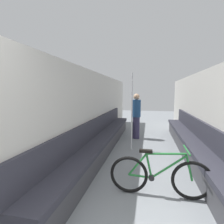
% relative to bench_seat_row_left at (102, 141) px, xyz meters
% --- Properties ---
extents(wall_left, '(0.10, 10.54, 2.16)m').
position_rel_bench_seat_row_left_xyz_m(wall_left, '(-0.26, -0.21, 0.77)').
color(wall_left, beige).
rests_on(wall_left, ground).
extents(wall_right, '(0.10, 10.54, 2.16)m').
position_rel_bench_seat_row_left_xyz_m(wall_right, '(2.55, -0.21, 0.77)').
color(wall_right, beige).
rests_on(wall_right, ground).
extents(bench_seat_row_left, '(0.47, 6.31, 0.93)m').
position_rel_bench_seat_row_left_xyz_m(bench_seat_row_left, '(0.00, 0.00, 0.00)').
color(bench_seat_row_left, '#3D3D42').
rests_on(bench_seat_row_left, ground).
extents(bench_seat_row_right, '(0.47, 6.31, 0.93)m').
position_rel_bench_seat_row_left_xyz_m(bench_seat_row_right, '(2.29, 0.00, 0.00)').
color(bench_seat_row_right, '#3D3D42').
rests_on(bench_seat_row_right, ground).
extents(bicycle, '(1.56, 0.46, 0.79)m').
position_rel_bench_seat_row_left_xyz_m(bicycle, '(1.39, -1.75, 0.02)').
color(bicycle, black).
rests_on(bicycle, ground).
extents(grab_pole_near, '(0.08, 0.08, 2.14)m').
position_rel_bench_seat_row_left_xyz_m(grab_pole_near, '(0.75, 0.39, 0.73)').
color(grab_pole_near, gray).
rests_on(grab_pole_near, ground).
extents(passenger_standing, '(0.30, 0.30, 1.57)m').
position_rel_bench_seat_row_left_xyz_m(passenger_standing, '(0.78, 1.66, 0.50)').
color(passenger_standing, '#332D4C').
rests_on(passenger_standing, ground).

